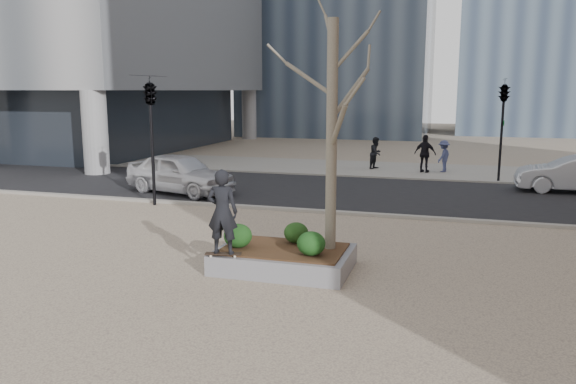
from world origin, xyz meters
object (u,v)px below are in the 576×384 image
(planter, at_px, (284,259))
(skateboard, at_px, (223,255))
(skateboarder, at_px, (222,212))
(police_car, at_px, (180,173))

(planter, relative_size, skateboard, 3.85)
(planter, xyz_separation_m, skateboard, (-1.10, -0.88, 0.26))
(skateboarder, relative_size, police_car, 0.40)
(planter, relative_size, police_car, 0.65)
(skateboarder, bearing_deg, planter, -147.22)
(skateboard, distance_m, police_car, 10.43)
(skateboard, height_order, police_car, police_car)
(planter, bearing_deg, skateboard, -141.34)
(police_car, bearing_deg, skateboard, -131.60)
(planter, height_order, police_car, police_car)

